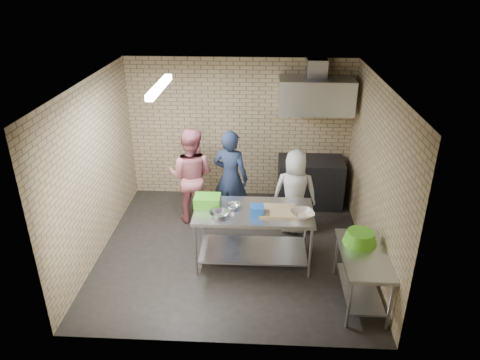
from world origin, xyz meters
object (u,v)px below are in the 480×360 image
stove (310,182)px  bottle_green (340,98)px  blue_tub (257,210)px  woman_white (295,192)px  man_navy (231,178)px  prep_table (253,236)px  woman_pink (191,176)px  green_crate (207,201)px  bottle_red (317,97)px  green_basin (360,237)px  side_counter (361,276)px

stove → bottle_green: bottle_green is taller
blue_tub → bottle_green: bearing=57.8°
bottle_green → woman_white: (-0.81, -1.24, -1.28)m
stove → man_navy: size_ratio=0.70×
prep_table → bottle_green: 3.05m
bottle_green → woman_pink: size_ratio=0.09×
prep_table → green_crate: size_ratio=4.50×
bottle_red → bottle_green: bottle_red is taller
stove → green_basin: bearing=-80.2°
blue_tub → man_navy: (-0.48, 1.26, -0.09)m
stove → bottle_red: bearing=78.2°
bottle_green → woman_pink: bottle_green is taller
side_counter → stove: stove is taller
stove → woman_pink: (-2.14, -0.71, 0.41)m
woman_pink → green_basin: bearing=153.8°
stove → green_basin: (0.43, -2.50, 0.38)m
stove → bottle_green: bearing=28.1°
blue_tub → woman_white: 1.21m
side_counter → woman_white: (-0.81, 1.75, 0.36)m
green_crate → bottle_green: bottle_green is taller
bottle_red → woman_pink: size_ratio=0.10×
woman_white → prep_table: bearing=58.2°
prep_table → bottle_red: (1.07, 2.16, 1.59)m
bottle_red → man_navy: bottle_red is taller
green_crate → bottle_red: (1.77, 2.04, 1.07)m
blue_tub → bottle_red: size_ratio=1.09×
prep_table → side_counter: prep_table is taller
stove → bottle_green: size_ratio=8.00×
bottle_green → man_navy: (-1.90, -0.99, -1.16)m
green_crate → woman_pink: 1.17m
side_counter → bottle_green: 3.41m
bottle_red → bottle_green: (0.40, 0.00, -0.01)m
green_crate → bottle_green: bearing=43.2°
green_crate → prep_table: bearing=-9.7°
side_counter → bottle_red: bottle_red is taller
woman_white → side_counter: bearing=118.9°
green_basin → man_navy: 2.57m
prep_table → green_basin: size_ratio=3.83×
bottle_red → man_navy: size_ratio=0.11×
green_crate → bottle_red: bearing=49.0°
prep_table → stove: 2.17m
prep_table → man_navy: bearing=110.1°
side_counter → green_basin: 0.52m
green_basin → bottle_red: size_ratio=2.56×
blue_tub → green_basin: bearing=-19.0°
green_basin → woman_pink: 3.13m
green_crate → green_basin: (2.15, -0.70, -0.12)m
bottle_red → blue_tub: bearing=-114.4°
woman_white → green_basin: bearing=121.9°
prep_table → stove: (1.02, 1.92, 0.01)m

